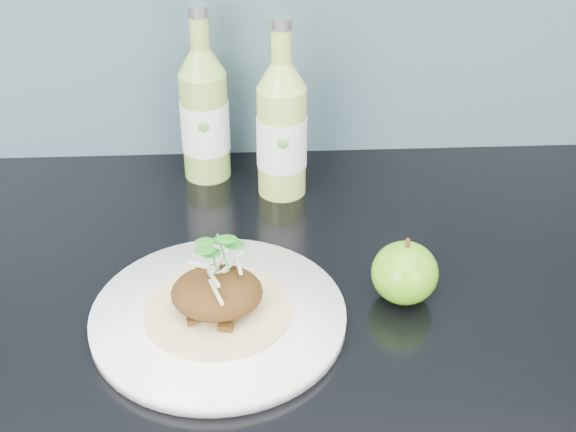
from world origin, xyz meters
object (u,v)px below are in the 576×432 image
dinner_plate (219,317)px  green_apple (405,273)px  cider_bottle_right (282,130)px  cider_bottle_left (204,115)px

dinner_plate → green_apple: bearing=9.1°
cider_bottle_right → dinner_plate: bearing=-84.1°
dinner_plate → green_apple: 0.22m
green_apple → cider_bottle_right: size_ratio=0.35×
cider_bottle_left → cider_bottle_right: bearing=-5.1°
dinner_plate → cider_bottle_left: (-0.02, 0.33, 0.09)m
green_apple → cider_bottle_left: bearing=128.2°
dinner_plate → cider_bottle_left: bearing=94.0°
green_apple → cider_bottle_right: 0.28m
green_apple → cider_bottle_left: size_ratio=0.35×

